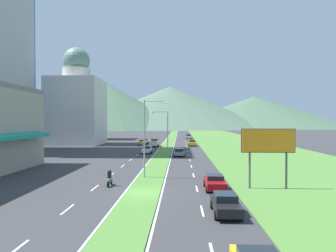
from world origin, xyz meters
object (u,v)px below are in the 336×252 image
Objects in this scene: street_lamp_near at (147,133)px; billboard_roadside at (268,144)px; car_5 at (188,136)px; street_lamp_mid at (166,128)px; car_0 at (179,152)px; car_2 at (143,142)px; car_6 at (215,182)px; pickup_truck_0 at (155,143)px; car_3 at (145,141)px; car_8 at (189,137)px; motorcycle_rider at (110,179)px; car_7 at (226,204)px; car_4 at (192,143)px; car_9 at (147,149)px.

street_lamp_near is 13.74m from billboard_roadside.
billboard_roadside is 90.60m from car_5.
street_lamp_mid is 2.01× the size of car_0.
car_2 reaches higher than car_0.
pickup_truck_0 reaches higher than car_6.
street_lamp_near is at bearing -173.10° from car_3.
car_6 is (-5.27, -0.38, -3.75)m from billboard_roadside.
street_lamp_near reaches higher than car_8.
car_0 is 22.57m from pickup_truck_0.
street_lamp_near is at bearing -176.32° from pickup_truck_0.
car_2 is 1.13× the size of car_8.
billboard_roadside is 1.28× the size of car_5.
billboard_roadside reaches higher than motorcycle_rider.
car_0 is 1.02× the size of car_7.
motorcycle_rider reaches higher than car_8.
car_4 reaches higher than car_6.
car_4 is 1.01× the size of car_8.
car_3 is at bearing -119.62° from car_4.
car_0 is (-8.83, 27.53, -3.74)m from billboard_roadside.
car_5 is 6.81m from car_8.
car_6 is at bearing -96.32° from motorcycle_rider.
car_7 reaches higher than car_3.
car_6 is 83.94m from car_8.
car_0 is 62.93m from car_5.
car_9 reaches higher than car_3.
billboard_roadside reaches higher than car_0.
motorcycle_rider is (-4.18, -34.03, -4.40)m from street_lamp_mid.
street_lamp_near is 2.26× the size of car_4.
car_4 reaches higher than car_0.
car_5 is 58.85m from car_9.
car_4 is at bearing -0.02° from car_8.
car_9 is (-6.71, 4.87, 0.04)m from car_0.
car_5 is at bearing -13.61° from pickup_truck_0.
pickup_truck_0 is (-15.40, 49.12, -3.51)m from billboard_roadside.
street_lamp_near is 16.10m from car_7.
car_8 is at bearing -28.51° from car_3.
car_6 is 1.06× the size of car_7.
car_0 is 27.66m from motorcycle_rider.
car_8 is (-0.16, 91.77, 0.02)m from car_7.
car_2 is 1.06× the size of car_3.
car_2 is 1.13× the size of car_4.
car_5 is 1.05× the size of car_9.
car_5 reaches higher than car_3.
car_3 is 1.06× the size of car_4.
street_lamp_mid is at bearing 108.64° from billboard_roadside.
car_2 is at bearing 3.37° from motorcycle_rider.
car_4 is 2.03× the size of motorcycle_rider.
car_5 reaches higher than car_7.
billboard_roadside is 1.11× the size of pickup_truck_0.
car_4 is 0.87× the size of car_5.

